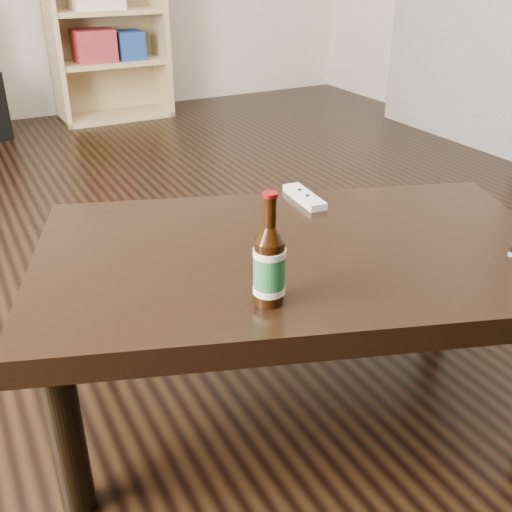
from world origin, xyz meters
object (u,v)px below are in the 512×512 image
coffee_table (298,270)px  bookshelf (102,6)px  beer_bottle (269,266)px  remote (304,197)px

coffee_table → bookshelf: bearing=82.4°
coffee_table → beer_bottle: size_ratio=6.00×
bookshelf → coffee_table: (-0.44, -3.31, -0.35)m
coffee_table → remote: size_ratio=7.69×
coffee_table → remote: 0.31m
bookshelf → coffee_table: 3.35m
beer_bottle → bookshelf: bearing=79.8°
bookshelf → coffee_table: size_ratio=1.02×
beer_bottle → remote: beer_bottle is taller
beer_bottle → remote: bearing=50.7°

